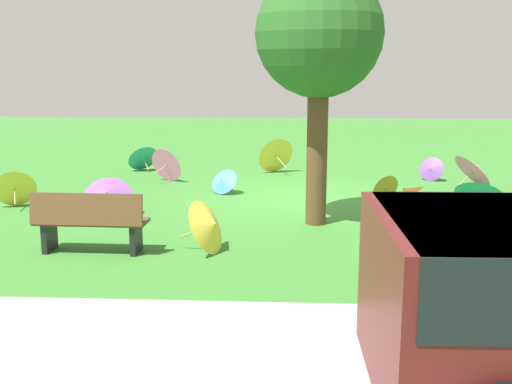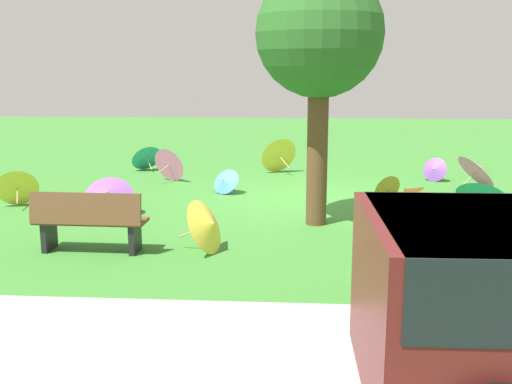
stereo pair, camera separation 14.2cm
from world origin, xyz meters
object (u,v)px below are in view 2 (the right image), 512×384
at_px(park_bench, 89,221).
at_px(parasol_pink_0, 478,170).
at_px(parasol_pink_1, 171,164).
at_px(parasol_blue_0, 225,180).
at_px(parasol_yellow_1, 17,186).
at_px(parasol_teal_1, 146,156).
at_px(parasol_yellow_0, 209,225).
at_px(parasol_yellow_2, 386,188).
at_px(shade_tree, 320,37).
at_px(parasol_purple_1, 434,169).
at_px(parasol_orange_1, 407,192).
at_px(parasol_purple_0, 108,195).
at_px(parasol_teal_4, 482,192).
at_px(parasol_yellow_4, 277,154).

xyz_separation_m(park_bench, parasol_pink_0, (-6.82, -4.91, 0.00)).
distance_m(parasol_pink_1, parasol_blue_0, 1.98).
distance_m(parasol_blue_0, parasol_yellow_1, 4.07).
height_order(parasol_teal_1, parasol_yellow_1, parasol_yellow_1).
distance_m(parasol_yellow_0, parasol_yellow_2, 4.61).
bearing_deg(shade_tree, parasol_pink_1, -48.89).
distance_m(parasol_yellow_1, parasol_purple_1, 9.08).
bearing_deg(park_bench, parasol_blue_0, -108.74).
distance_m(parasol_teal_1, parasol_yellow_1, 4.46).
bearing_deg(parasol_blue_0, parasol_pink_0, -173.00).
bearing_deg(parasol_yellow_1, parasol_blue_0, -160.01).
bearing_deg(parasol_purple_1, parasol_pink_1, 3.58).
bearing_deg(park_bench, parasol_yellow_1, -50.07).
relative_size(parasol_yellow_0, parasol_blue_0, 1.28).
distance_m(parasol_pink_0, parasol_orange_1, 3.01).
height_order(shade_tree, parasol_yellow_2, shade_tree).
xyz_separation_m(parasol_orange_1, parasol_purple_0, (5.31, 0.47, -0.02)).
bearing_deg(parasol_pink_1, parasol_orange_1, 148.29).
bearing_deg(parasol_teal_4, parasol_purple_0, 4.00).
height_order(park_bench, parasol_teal_1, park_bench).
bearing_deg(parasol_yellow_0, parasol_purple_1, -126.97).
height_order(shade_tree, parasol_teal_1, shade_tree).
xyz_separation_m(park_bench, parasol_pink_1, (-0.01, -5.61, -0.05)).
relative_size(shade_tree, parasol_yellow_0, 4.50).
height_order(parasol_pink_0, parasol_purple_0, parasol_pink_0).
distance_m(parasol_yellow_2, parasol_purple_0, 5.30).
xyz_separation_m(shade_tree, parasol_teal_1, (4.22, -5.21, -2.73)).
xyz_separation_m(park_bench, parasol_purple_0, (0.39, -2.11, -0.07)).
distance_m(parasol_yellow_4, parasol_teal_4, 5.82).
distance_m(park_bench, parasol_purple_0, 2.14).
height_order(parasol_orange_1, parasol_yellow_1, parasol_yellow_1).
bearing_deg(parasol_yellow_2, parasol_orange_1, 102.21).
xyz_separation_m(parasol_orange_1, parasol_purple_1, (-1.21, -3.41, -0.14)).
bearing_deg(parasol_purple_1, parasol_yellow_4, -15.39).
distance_m(parasol_yellow_2, parasol_purple_1, 2.78).
height_order(parasol_pink_0, parasol_pink_1, parasol_pink_0).
bearing_deg(parasol_yellow_0, park_bench, 3.64).
bearing_deg(parasol_pink_1, parasol_yellow_4, -150.10).
relative_size(parasol_pink_1, parasol_yellow_2, 1.42).
bearing_deg(parasol_purple_0, parasol_purple_1, -149.22).
bearing_deg(parasol_pink_0, parasol_yellow_2, 31.21).
bearing_deg(shade_tree, parasol_orange_1, -156.49).
xyz_separation_m(park_bench, parasol_yellow_1, (2.39, -2.85, -0.07)).
height_order(parasol_pink_1, parasol_yellow_1, parasol_pink_1).
xyz_separation_m(shade_tree, parasol_teal_4, (-2.94, -0.70, -2.64)).
xyz_separation_m(parasol_yellow_0, parasol_yellow_4, (-0.74, -6.90, 0.06)).
bearing_deg(parasol_yellow_4, parasol_blue_0, 69.99).
bearing_deg(parasol_pink_1, parasol_yellow_2, 156.95).
bearing_deg(shade_tree, parasol_blue_0, -52.30).
bearing_deg(parasol_yellow_0, parasol_yellow_4, -96.12).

